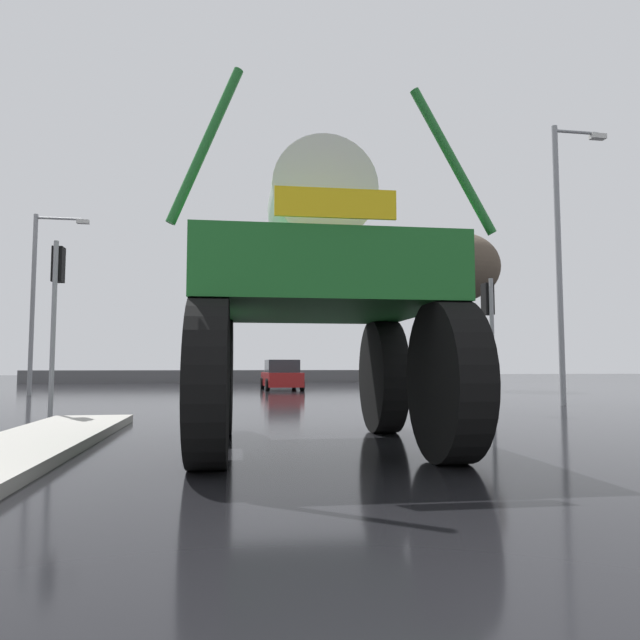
# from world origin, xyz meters

# --- Properties ---
(ground_plane) EXTENTS (120.00, 120.00, 0.00)m
(ground_plane) POSITION_xyz_m (0.00, 18.00, 0.00)
(ground_plane) COLOR black
(median_island) EXTENTS (1.60, 10.56, 0.15)m
(median_island) POSITION_xyz_m (-4.15, 5.82, 0.07)
(median_island) COLOR #9E9B93
(median_island) RESTS_ON ground
(oversize_sprayer) EXTENTS (4.14, 5.53, 4.87)m
(oversize_sprayer) POSITION_xyz_m (-0.02, 6.48, 2.19)
(oversize_sprayer) COLOR black
(oversize_sprayer) RESTS_ON ground
(sedan_ahead) EXTENTS (2.00, 4.16, 1.52)m
(sedan_ahead) POSITION_xyz_m (1.45, 27.40, 0.71)
(sedan_ahead) COLOR maroon
(sedan_ahead) RESTS_ON ground
(traffic_signal_near_left) EXTENTS (0.24, 0.54, 4.12)m
(traffic_signal_near_left) POSITION_xyz_m (-5.29, 12.03, 3.00)
(traffic_signal_near_left) COLOR gray
(traffic_signal_near_left) RESTS_ON ground
(traffic_signal_near_right) EXTENTS (0.24, 0.54, 3.50)m
(traffic_signal_near_right) POSITION_xyz_m (5.46, 12.04, 2.55)
(traffic_signal_near_right) COLOR gray
(traffic_signal_near_right) RESTS_ON ground
(traffic_signal_far_left) EXTENTS (0.24, 0.55, 3.25)m
(traffic_signal_far_left) POSITION_xyz_m (-3.27, 26.95, 2.36)
(traffic_signal_far_left) COLOR gray
(traffic_signal_far_left) RESTS_ON ground
(traffic_signal_far_right) EXTENTS (0.24, 0.55, 4.01)m
(traffic_signal_far_right) POSITION_xyz_m (-1.29, 26.93, 2.93)
(traffic_signal_far_right) COLOR gray
(traffic_signal_far_right) RESTS_ON ground
(streetlight_near_right) EXTENTS (1.86, 0.24, 8.86)m
(streetlight_near_right) POSITION_xyz_m (9.04, 14.31, 4.88)
(streetlight_near_right) COLOR gray
(streetlight_near_right) RESTS_ON ground
(streetlight_far_left) EXTENTS (2.23, 0.24, 7.60)m
(streetlight_far_left) POSITION_xyz_m (-9.16, 23.36, 4.28)
(streetlight_far_left) COLOR gray
(streetlight_far_left) RESTS_ON ground
(bare_tree_right) EXTENTS (4.23, 4.23, 8.16)m
(bare_tree_right) POSITION_xyz_m (10.64, 26.28, 6.34)
(bare_tree_right) COLOR #473828
(bare_tree_right) RESTS_ON ground
(roadside_barrier) EXTENTS (30.91, 0.24, 0.90)m
(roadside_barrier) POSITION_xyz_m (0.00, 40.40, 0.45)
(roadside_barrier) COLOR #59595B
(roadside_barrier) RESTS_ON ground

